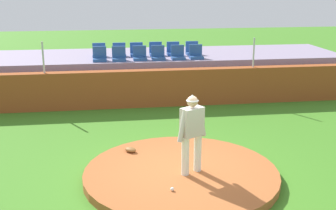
# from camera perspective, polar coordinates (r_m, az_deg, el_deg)

# --- Properties ---
(ground_plane) EXTENTS (60.00, 60.00, 0.00)m
(ground_plane) POSITION_cam_1_polar(r_m,az_deg,el_deg) (9.49, 1.72, -9.62)
(ground_plane) COLOR #3C7920
(pitchers_mound) EXTENTS (4.20, 4.20, 0.18)m
(pitchers_mound) POSITION_cam_1_polar(r_m,az_deg,el_deg) (9.45, 1.73, -9.12)
(pitchers_mound) COLOR #A4572B
(pitchers_mound) RESTS_ON ground_plane
(pitcher) EXTENTS (0.71, 0.45, 1.72)m
(pitcher) POSITION_cam_1_polar(r_m,az_deg,el_deg) (8.95, 3.19, -3.09)
(pitcher) COLOR silver
(pitcher) RESTS_ON pitchers_mound
(baseball) EXTENTS (0.07, 0.07, 0.07)m
(baseball) POSITION_cam_1_polar(r_m,az_deg,el_deg) (8.54, 0.56, -11.06)
(baseball) COLOR white
(baseball) RESTS_ON pitchers_mound
(fielding_glove) EXTENTS (0.35, 0.35, 0.11)m
(fielding_glove) POSITION_cam_1_polar(r_m,az_deg,el_deg) (10.38, -4.98, -5.91)
(fielding_glove) COLOR brown
(fielding_glove) RESTS_ON pitchers_mound
(brick_barrier) EXTENTS (15.27, 0.40, 1.25)m
(brick_barrier) POSITION_cam_1_polar(r_m,az_deg,el_deg) (14.62, -2.05, 2.26)
(brick_barrier) COLOR #95451E
(brick_barrier) RESTS_ON ground_plane
(fence_post_left) EXTENTS (0.06, 0.06, 1.01)m
(fence_post_left) POSITION_cam_1_polar(r_m,az_deg,el_deg) (14.46, -16.18, 6.06)
(fence_post_left) COLOR silver
(fence_post_left) RESTS_ON brick_barrier
(fence_post_right) EXTENTS (0.06, 0.06, 1.01)m
(fence_post_right) POSITION_cam_1_polar(r_m,az_deg,el_deg) (15.15, 11.26, 6.82)
(fence_post_right) COLOR silver
(fence_post_right) RESTS_ON brick_barrier
(bleacher_platform) EXTENTS (15.08, 3.55, 1.38)m
(bleacher_platform) POSITION_cam_1_polar(r_m,az_deg,el_deg) (16.99, -2.94, 4.43)
(bleacher_platform) COLOR gray
(bleacher_platform) RESTS_ON ground_plane
(stadium_chair_0) EXTENTS (0.48, 0.44, 0.50)m
(stadium_chair_0) POSITION_cam_1_polar(r_m,az_deg,el_deg) (15.56, -9.01, 6.35)
(stadium_chair_0) COLOR #285192
(stadium_chair_0) RESTS_ON bleacher_platform
(stadium_chair_1) EXTENTS (0.48, 0.44, 0.50)m
(stadium_chair_1) POSITION_cam_1_polar(r_m,az_deg,el_deg) (15.53, -6.50, 6.42)
(stadium_chair_1) COLOR #285192
(stadium_chair_1) RESTS_ON bleacher_platform
(stadium_chair_2) EXTENTS (0.48, 0.44, 0.50)m
(stadium_chair_2) POSITION_cam_1_polar(r_m,az_deg,el_deg) (15.61, -3.75, 6.54)
(stadium_chair_2) COLOR #285192
(stadium_chair_2) RESTS_ON bleacher_platform
(stadium_chair_3) EXTENTS (0.48, 0.44, 0.50)m
(stadium_chair_3) POSITION_cam_1_polar(r_m,az_deg,el_deg) (15.65, -1.31, 6.59)
(stadium_chair_3) COLOR #285192
(stadium_chair_3) RESTS_ON bleacher_platform
(stadium_chair_4) EXTENTS (0.48, 0.44, 0.50)m
(stadium_chair_4) POSITION_cam_1_polar(r_m,az_deg,el_deg) (15.73, 1.31, 6.65)
(stadium_chair_4) COLOR #285192
(stadium_chair_4) RESTS_ON bleacher_platform
(stadium_chair_5) EXTENTS (0.48, 0.44, 0.50)m
(stadium_chair_5) POSITION_cam_1_polar(r_m,az_deg,el_deg) (15.90, 3.71, 6.72)
(stadium_chair_5) COLOR #285192
(stadium_chair_5) RESTS_ON bleacher_platform
(stadium_chair_6) EXTENTS (0.48, 0.44, 0.50)m
(stadium_chair_6) POSITION_cam_1_polar(r_m,az_deg,el_deg) (16.45, -9.09, 6.86)
(stadium_chair_6) COLOR #285192
(stadium_chair_6) RESTS_ON bleacher_platform
(stadium_chair_7) EXTENTS (0.48, 0.44, 0.50)m
(stadium_chair_7) POSITION_cam_1_polar(r_m,az_deg,el_deg) (16.43, -6.46, 6.95)
(stadium_chair_7) COLOR #285192
(stadium_chair_7) RESTS_ON bleacher_platform
(stadium_chair_8) EXTENTS (0.48, 0.44, 0.50)m
(stadium_chair_8) POSITION_cam_1_polar(r_m,az_deg,el_deg) (16.46, -4.17, 7.03)
(stadium_chair_8) COLOR #285192
(stadium_chair_8) RESTS_ON bleacher_platform
(stadium_chair_9) EXTENTS (0.48, 0.44, 0.50)m
(stadium_chair_9) POSITION_cam_1_polar(r_m,az_deg,el_deg) (16.56, -1.62, 7.12)
(stadium_chair_9) COLOR #285192
(stadium_chair_9) RESTS_ON bleacher_platform
(stadium_chair_10) EXTENTS (0.48, 0.44, 0.50)m
(stadium_chair_10) POSITION_cam_1_polar(r_m,az_deg,el_deg) (16.60, 0.70, 7.15)
(stadium_chair_10) COLOR #285192
(stadium_chair_10) RESTS_ON bleacher_platform
(stadium_chair_11) EXTENTS (0.48, 0.44, 0.50)m
(stadium_chair_11) POSITION_cam_1_polar(r_m,az_deg,el_deg) (16.77, 3.22, 7.21)
(stadium_chair_11) COLOR #285192
(stadium_chair_11) RESTS_ON bleacher_platform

